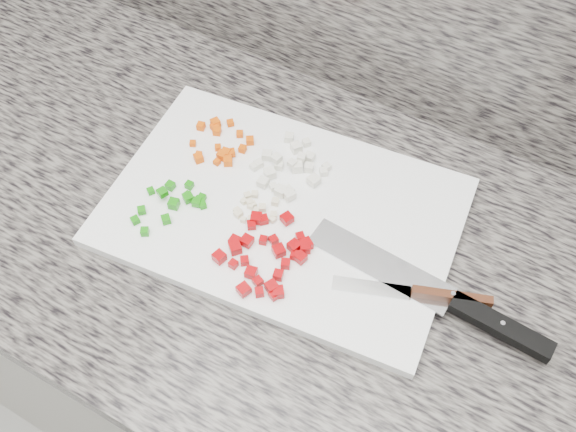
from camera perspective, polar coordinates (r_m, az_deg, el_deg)
cabinet at (r=1.30m, az=0.50°, el=-13.24°), size 3.92×0.62×0.86m
countertop at (r=0.90m, az=0.71°, el=-2.66°), size 3.96×0.64×0.04m
cutting_board at (r=0.90m, az=-0.49°, el=0.41°), size 0.51×0.37×0.02m
carrot_pile at (r=0.96m, az=-5.97°, el=6.37°), size 0.09×0.10×0.01m
onion_pile at (r=0.92m, az=0.12°, el=4.27°), size 0.11×0.12×0.02m
green_pepper_pile at (r=0.90m, az=-10.00°, el=1.21°), size 0.09×0.11×0.02m
red_pepper_pile at (r=0.84m, az=-1.88°, el=-3.30°), size 0.11×0.14×0.01m
garlic_pile at (r=0.89m, az=-2.95°, el=0.75°), size 0.06×0.06×0.01m
chef_knife at (r=0.83m, az=14.83°, el=-7.60°), size 0.33×0.06×0.02m
paring_knife at (r=0.83m, az=12.59°, el=-6.84°), size 0.19×0.08×0.02m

